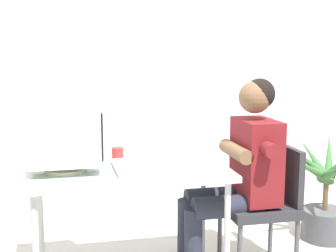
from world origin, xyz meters
name	(u,v)px	position (x,y,z in m)	size (l,w,h in m)	color
wall_back	(141,41)	(0.30, 1.40, 1.50)	(8.00, 0.10, 3.00)	silver
desk	(129,179)	(0.00, 0.00, 0.67)	(1.18, 0.61, 0.73)	#B7B7BC
crt_monitor	(65,136)	(-0.36, 0.03, 0.94)	(0.41, 0.33, 0.38)	beige
keyboard	(130,168)	(0.00, -0.03, 0.74)	(0.19, 0.42, 0.03)	silver
office_chair	(266,199)	(0.90, 0.04, 0.47)	(0.44, 0.44, 0.81)	#4C4C51
person_seated	(239,169)	(0.71, 0.04, 0.68)	(0.72, 0.58, 1.25)	maroon
potted_plant	(325,198)	(1.53, 0.38, 0.33)	(0.78, 0.77, 0.84)	#4C4C51
desk_mug	(118,155)	(-0.04, 0.20, 0.77)	(0.07, 0.08, 0.09)	red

